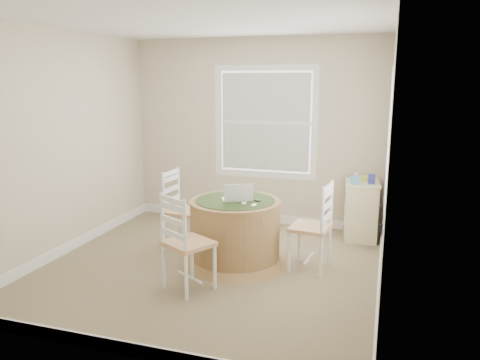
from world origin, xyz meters
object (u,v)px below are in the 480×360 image
(chair_right, at_px, (310,227))
(corner_chest, at_px, (361,210))
(round_table, at_px, (235,229))
(chair_left, at_px, (184,211))
(chair_near, at_px, (189,243))
(laptop, at_px, (237,198))

(chair_right, xyz_separation_m, corner_chest, (0.46, 1.21, -0.10))
(round_table, bearing_deg, chair_left, 169.05)
(round_table, height_order, chair_left, chair_left)
(round_table, distance_m, chair_left, 0.77)
(chair_right, bearing_deg, chair_near, -43.85)
(chair_left, height_order, chair_right, same)
(chair_near, height_order, chair_right, same)
(chair_left, relative_size, chair_right, 1.00)
(round_table, height_order, laptop, laptop)
(round_table, distance_m, chair_right, 0.83)
(round_table, bearing_deg, corner_chest, 52.09)
(round_table, xyz_separation_m, chair_right, (0.83, 0.06, 0.08))
(chair_near, distance_m, corner_chest, 2.56)
(chair_left, height_order, corner_chest, chair_left)
(chair_left, relative_size, chair_near, 1.00)
(laptop, bearing_deg, corner_chest, -161.47)
(chair_right, bearing_deg, corner_chest, 165.98)
(round_table, bearing_deg, laptop, -3.42)
(round_table, relative_size, chair_right, 1.26)
(chair_near, xyz_separation_m, chair_right, (1.04, 0.86, 0.00))
(chair_left, xyz_separation_m, corner_chest, (2.02, 1.03, -0.10))
(round_table, bearing_deg, chair_right, 11.70)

